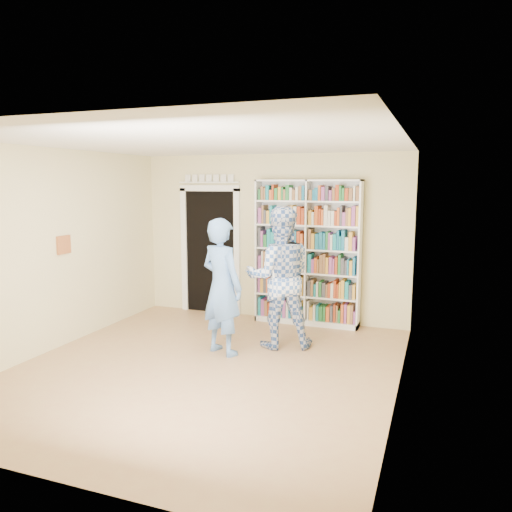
{
  "coord_description": "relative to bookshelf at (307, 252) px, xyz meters",
  "views": [
    {
      "loc": [
        2.59,
        -5.24,
        2.24
      ],
      "look_at": [
        0.32,
        0.9,
        1.28
      ],
      "focal_mm": 35.0,
      "sensor_mm": 36.0,
      "label": 1
    }
  ],
  "objects": [
    {
      "name": "man_blue",
      "position": [
        -0.69,
        -1.76,
        -0.26
      ],
      "size": [
        0.77,
        0.65,
        1.8
      ],
      "primitive_type": "imported",
      "rotation": [
        0.0,
        0.0,
        2.75
      ],
      "color": "#5580BE",
      "rests_on": "floor"
    },
    {
      "name": "wall_left",
      "position": [
        -2.9,
        -2.34,
        0.19
      ],
      "size": [
        0.0,
        5.0,
        5.0
      ],
      "primitive_type": "plane",
      "rotation": [
        1.57,
        0.0,
        1.57
      ],
      "color": "beige",
      "rests_on": "floor"
    },
    {
      "name": "paper_sheet",
      "position": [
        0.01,
        -1.42,
        -0.04
      ],
      "size": [
        0.21,
        0.12,
        0.33
      ],
      "primitive_type": "cube",
      "rotation": [
        0.0,
        0.0,
        0.52
      ],
      "color": "white",
      "rests_on": "man_plaid"
    },
    {
      "name": "ceiling",
      "position": [
        -0.65,
        -2.34,
        1.54
      ],
      "size": [
        5.0,
        5.0,
        0.0
      ],
      "primitive_type": "plane",
      "rotation": [
        3.14,
        0.0,
        0.0
      ],
      "color": "white",
      "rests_on": "wall_back"
    },
    {
      "name": "floor",
      "position": [
        -0.65,
        -2.34,
        -1.16
      ],
      "size": [
        5.0,
        5.0,
        0.0
      ],
      "primitive_type": "plane",
      "color": "#A77550",
      "rests_on": "ground"
    },
    {
      "name": "wall_back",
      "position": [
        -0.65,
        0.16,
        0.19
      ],
      "size": [
        4.5,
        0.0,
        4.5
      ],
      "primitive_type": "plane",
      "rotation": [
        1.57,
        0.0,
        0.0
      ],
      "color": "beige",
      "rests_on": "floor"
    },
    {
      "name": "wall_art",
      "position": [
        -2.88,
        -2.14,
        0.24
      ],
      "size": [
        0.03,
        0.25,
        0.25
      ],
      "primitive_type": "cube",
      "color": "brown",
      "rests_on": "wall_left"
    },
    {
      "name": "man_plaid",
      "position": [
        -0.07,
        -1.23,
        -0.19
      ],
      "size": [
        1.15,
        1.03,
        1.93
      ],
      "primitive_type": "imported",
      "rotation": [
        0.0,
        0.0,
        3.53
      ],
      "color": "#32559B",
      "rests_on": "floor"
    },
    {
      "name": "wall_right",
      "position": [
        1.6,
        -2.34,
        0.19
      ],
      "size": [
        0.0,
        5.0,
        5.0
      ],
      "primitive_type": "plane",
      "rotation": [
        1.57,
        0.0,
        -1.57
      ],
      "color": "beige",
      "rests_on": "floor"
    },
    {
      "name": "doorway",
      "position": [
        -1.75,
        0.13,
        0.02
      ],
      "size": [
        1.1,
        0.08,
        2.43
      ],
      "color": "black",
      "rests_on": "floor"
    },
    {
      "name": "bookshelf",
      "position": [
        0.0,
        0.0,
        0.0
      ],
      "size": [
        1.67,
        0.31,
        2.29
      ],
      "rotation": [
        0.0,
        0.0,
        -0.4
      ],
      "color": "white",
      "rests_on": "floor"
    }
  ]
}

